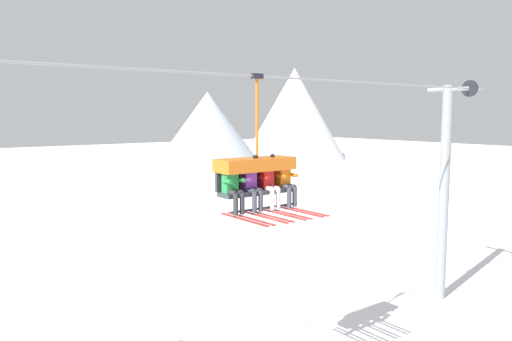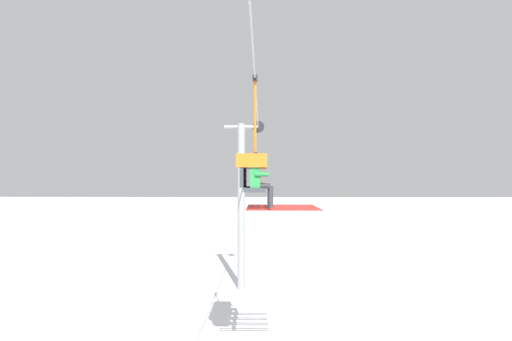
{
  "view_description": "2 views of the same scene",
  "coord_description": "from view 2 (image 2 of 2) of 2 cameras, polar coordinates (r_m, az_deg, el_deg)",
  "views": [
    {
      "loc": [
        -7.45,
        -10.02,
        6.72
      ],
      "look_at": [
        -0.34,
        -0.66,
        5.4
      ],
      "focal_mm": 35.0,
      "sensor_mm": 36.0,
      "label": 1
    },
    {
      "loc": [
        -10.06,
        -0.96,
        5.16
      ],
      "look_at": [
        -0.35,
        -0.82,
        5.36
      ],
      "focal_mm": 28.0,
      "sensor_mm": 36.0,
      "label": 2
    }
  ],
  "objects": [
    {
      "name": "lift_tower_far",
      "position": [
        18.77,
        -2.07,
        -4.38
      ],
      "size": [
        0.36,
        1.88,
        7.87
      ],
      "color": "gray",
      "rests_on": "ground_plane"
    },
    {
      "name": "lift_cable",
      "position": [
        10.2,
        -0.11,
        12.65
      ],
      "size": [
        19.61,
        0.05,
        0.05
      ],
      "color": "gray"
    },
    {
      "name": "chairlift_chair",
      "position": [
        9.64,
        -0.57,
        0.46
      ],
      "size": [
        1.97,
        0.74,
        3.1
      ],
      "color": "#33383D"
    },
    {
      "name": "skier_green",
      "position": [
        8.86,
        0.73,
        -1.41
      ],
      "size": [
        0.46,
        1.7,
        1.23
      ],
      "color": "#23843D"
    },
    {
      "name": "skier_purple",
      "position": [
        9.38,
        0.69,
        -1.27
      ],
      "size": [
        0.48,
        1.7,
        1.34
      ],
      "color": "purple"
    },
    {
      "name": "skier_red",
      "position": [
        9.9,
        0.7,
        -1.27
      ],
      "size": [
        0.48,
        1.7,
        1.34
      ],
      "color": "red"
    },
    {
      "name": "skier_orange",
      "position": [
        10.41,
        0.74,
        -1.37
      ],
      "size": [
        0.46,
        1.7,
        1.23
      ],
      "color": "orange"
    }
  ]
}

